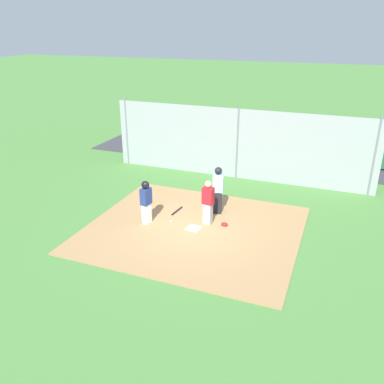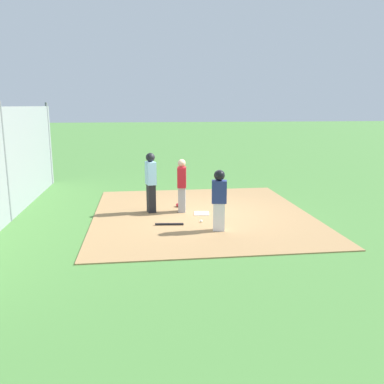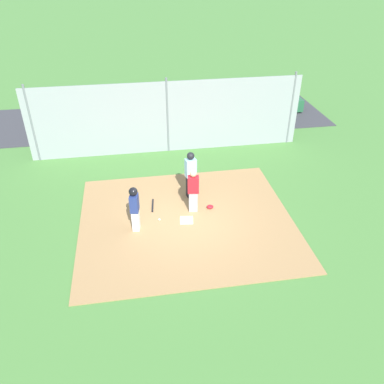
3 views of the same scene
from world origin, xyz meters
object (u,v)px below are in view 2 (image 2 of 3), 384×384
at_px(catcher, 182,185).
at_px(baseball_bat, 169,224).
at_px(home_plate, 202,213).
at_px(baseball, 201,221).
at_px(runner, 219,197).
at_px(catcher_mask, 179,205).
at_px(umpire, 151,181).

xyz_separation_m(catcher, baseball_bat, (1.40, -0.49, -0.81)).
xyz_separation_m(home_plate, baseball, (0.92, -0.15, 0.03)).
height_order(runner, baseball_bat, runner).
height_order(runner, catcher_mask, runner).
height_order(home_plate, umpire, umpire).
distance_m(home_plate, runner, 1.94).
height_order(catcher, umpire, umpire).
height_order(umpire, baseball, umpire).
xyz_separation_m(home_plate, baseball_bat, (1.08, -1.05, 0.02)).
relative_size(home_plate, runner, 0.28).
relative_size(catcher, baseball_bat, 2.09).
bearing_deg(runner, home_plate, 16.48).
distance_m(home_plate, catcher_mask, 1.11).
xyz_separation_m(umpire, baseball, (1.30, 1.34, -0.93)).
relative_size(runner, catcher_mask, 6.67).
bearing_deg(baseball_bat, catcher, -103.34).
xyz_separation_m(home_plate, umpire, (-0.39, -1.49, 0.96)).
distance_m(runner, catcher_mask, 2.89).
relative_size(runner, baseball, 21.62).
bearing_deg(umpire, catcher, -17.10).
bearing_deg(catcher_mask, home_plate, 32.10).
bearing_deg(baseball_bat, umpire, -67.28).
height_order(umpire, runner, umpire).
distance_m(runner, baseball, 1.22).
height_order(catcher_mask, baseball, catcher_mask).
height_order(umpire, baseball_bat, umpire).
relative_size(home_plate, umpire, 0.24).
xyz_separation_m(catcher_mask, baseball, (1.86, 0.44, -0.02)).
bearing_deg(home_plate, catcher_mask, -147.90).
bearing_deg(catcher, home_plate, -22.20).
distance_m(home_plate, baseball, 0.93).
bearing_deg(baseball_bat, baseball, -163.95).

